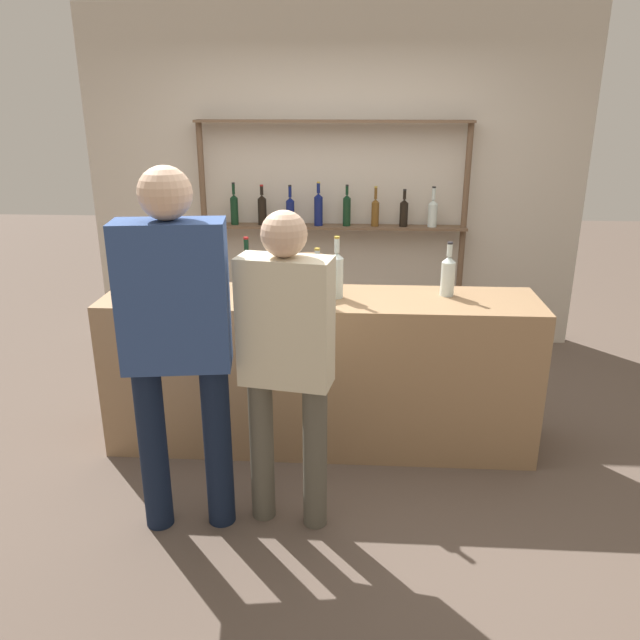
{
  "coord_description": "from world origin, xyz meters",
  "views": [
    {
      "loc": [
        0.22,
        -3.51,
        2.06
      ],
      "look_at": [
        0.0,
        0.0,
        0.81
      ],
      "focal_mm": 35.0,
      "sensor_mm": 36.0,
      "label": 1
    }
  ],
  "objects": [
    {
      "name": "ground_plane",
      "position": [
        0.0,
        0.0,
        0.0
      ],
      "size": [
        16.0,
        16.0,
        0.0
      ],
      "primitive_type": "plane",
      "color": "brown"
    },
    {
      "name": "bar_counter",
      "position": [
        0.0,
        0.0,
        0.48
      ],
      "size": [
        2.58,
        0.57,
        0.96
      ],
      "primitive_type": "cube",
      "color": "#997551",
      "rests_on": "ground_plane"
    },
    {
      "name": "back_wall",
      "position": [
        0.0,
        1.88,
        1.4
      ],
      "size": [
        4.18,
        0.12,
        2.8
      ],
      "primitive_type": "cube",
      "color": "beige",
      "rests_on": "ground_plane"
    },
    {
      "name": "back_shelf",
      "position": [
        -0.0,
        1.7,
        1.26
      ],
      "size": [
        2.23,
        0.18,
        1.91
      ],
      "color": "brown",
      "rests_on": "ground_plane"
    },
    {
      "name": "counter_bottle_0",
      "position": [
        0.75,
        0.08,
        1.09
      ],
      "size": [
        0.08,
        0.08,
        0.32
      ],
      "color": "silver",
      "rests_on": "bar_counter"
    },
    {
      "name": "counter_bottle_1",
      "position": [
        -0.01,
        -0.15,
        1.08
      ],
      "size": [
        0.08,
        0.08,
        0.33
      ],
      "color": "silver",
      "rests_on": "bar_counter"
    },
    {
      "name": "counter_bottle_2",
      "position": [
        -1.0,
        -0.18,
        1.1
      ],
      "size": [
        0.08,
        0.08,
        0.37
      ],
      "color": "brown",
      "rests_on": "bar_counter"
    },
    {
      "name": "counter_bottle_3",
      "position": [
        -0.26,
        0.07,
        1.09
      ],
      "size": [
        0.08,
        0.08,
        0.33
      ],
      "color": "#0F1956",
      "rests_on": "bar_counter"
    },
    {
      "name": "counter_bottle_4",
      "position": [
        -0.45,
        0.13,
        1.09
      ],
      "size": [
        0.08,
        0.08,
        0.33
      ],
      "color": "black",
      "rests_on": "bar_counter"
    },
    {
      "name": "counter_bottle_5",
      "position": [
        0.1,
        -0.0,
        1.1
      ],
      "size": [
        0.08,
        0.08,
        0.37
      ],
      "color": "silver",
      "rests_on": "bar_counter"
    },
    {
      "name": "wine_glass",
      "position": [
        -0.77,
        0.1,
        1.07
      ],
      "size": [
        0.08,
        0.08,
        0.15
      ],
      "color": "silver",
      "rests_on": "bar_counter"
    },
    {
      "name": "ice_bucket",
      "position": [
        -0.07,
        0.1,
        1.07
      ],
      "size": [
        0.2,
        0.2,
        0.22
      ],
      "color": "#846647",
      "rests_on": "bar_counter"
    },
    {
      "name": "customer_center",
      "position": [
        -0.11,
        -0.81,
        0.94
      ],
      "size": [
        0.46,
        0.26,
        1.61
      ],
      "rotation": [
        0.0,
        0.0,
        1.39
      ],
      "color": "#575347",
      "rests_on": "ground_plane"
    },
    {
      "name": "customer_left",
      "position": [
        -0.61,
        -0.86,
        1.05
      ],
      "size": [
        0.52,
        0.28,
        1.8
      ],
      "rotation": [
        0.0,
        0.0,
        1.71
      ],
      "color": "#121C33",
      "rests_on": "ground_plane"
    }
  ]
}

